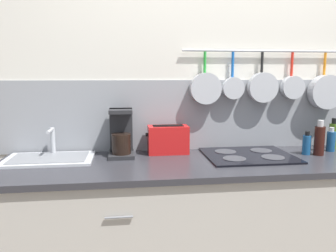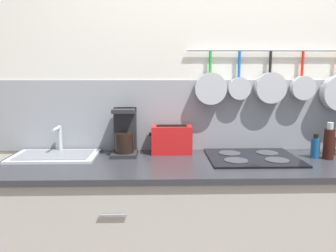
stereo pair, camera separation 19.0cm
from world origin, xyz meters
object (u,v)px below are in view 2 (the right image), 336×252
(toaster, at_px, (172,140))
(bottle_olive_oil, at_px, (315,147))
(coffee_maker, at_px, (125,135))
(bottle_dish_soap, at_px, (329,143))
(bottle_sesame_oil, at_px, (331,145))

(toaster, relative_size, bottle_olive_oil, 1.84)
(coffee_maker, distance_m, toaster, 0.31)
(coffee_maker, relative_size, toaster, 1.07)
(bottle_dish_soap, relative_size, bottle_sesame_oil, 1.60)
(bottle_dish_soap, distance_m, bottle_sesame_oil, 0.14)
(coffee_maker, relative_size, bottle_sesame_oil, 2.11)
(coffee_maker, bearing_deg, bottle_dish_soap, -7.17)
(coffee_maker, distance_m, bottle_olive_oil, 1.20)
(toaster, bearing_deg, bottle_dish_soap, -10.11)
(bottle_dish_soap, bearing_deg, bottle_olive_oil, 160.99)
(bottle_olive_oil, xyz_separation_m, bottle_sesame_oil, (0.14, 0.09, -0.00))
(toaster, bearing_deg, bottle_olive_oil, -9.38)
(coffee_maker, distance_m, bottle_dish_soap, 1.27)
(bottle_olive_oil, height_order, bottle_sesame_oil, bottle_olive_oil)
(bottle_olive_oil, height_order, bottle_dish_soap, bottle_dish_soap)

